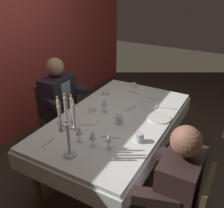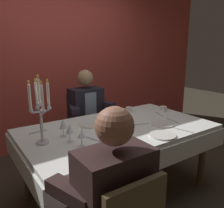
# 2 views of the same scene
# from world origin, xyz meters

# --- Properties ---
(ground_plane) EXTENTS (12.00, 12.00, 0.00)m
(ground_plane) POSITION_xyz_m (0.00, 0.00, 0.00)
(ground_plane) COLOR #3B3529
(back_wall) EXTENTS (6.00, 0.12, 2.70)m
(back_wall) POSITION_xyz_m (0.00, 1.66, 1.35)
(back_wall) COLOR #CF4940
(back_wall) RESTS_ON ground_plane
(dining_table) EXTENTS (1.94, 1.14, 0.74)m
(dining_table) POSITION_xyz_m (0.00, 0.00, 0.62)
(dining_table) COLOR white
(dining_table) RESTS_ON ground_plane
(candelabra) EXTENTS (0.19, 0.19, 0.58)m
(candelabra) POSITION_xyz_m (-0.77, 0.03, 1.02)
(candelabra) COLOR silver
(candelabra) RESTS_ON dining_table
(dinner_plate_0) EXTENTS (0.22, 0.22, 0.01)m
(dinner_plate_0) POSITION_xyz_m (-0.21, 0.21, 0.75)
(dinner_plate_0) COLOR white
(dinner_plate_0) RESTS_ON dining_table
(dinner_plate_1) EXTENTS (0.24, 0.24, 0.01)m
(dinner_plate_1) POSITION_xyz_m (0.42, -0.20, 0.75)
(dinner_plate_1) COLOR white
(dinner_plate_1) RESTS_ON dining_table
(dinner_plate_2) EXTENTS (0.24, 0.24, 0.01)m
(dinner_plate_2) POSITION_xyz_m (0.19, -0.42, 0.75)
(dinner_plate_2) COLOR white
(dinner_plate_2) RESTS_ON dining_table
(wine_glass_0) EXTENTS (0.07, 0.07, 0.16)m
(wine_glass_0) POSITION_xyz_m (-0.56, -0.07, 0.86)
(wine_glass_0) COLOR silver
(wine_glass_0) RESTS_ON dining_table
(wine_glass_1) EXTENTS (0.07, 0.07, 0.16)m
(wine_glass_1) POSITION_xyz_m (-0.56, 0.08, 0.85)
(wine_glass_1) COLOR silver
(wine_glass_1) RESTS_ON dining_table
(wine_glass_2) EXTENTS (0.07, 0.07, 0.16)m
(wine_glass_2) POSITION_xyz_m (0.03, 0.16, 0.86)
(wine_glass_2) COLOR silver
(wine_glass_2) RESTS_ON dining_table
(wine_glass_3) EXTENTS (0.07, 0.07, 0.16)m
(wine_glass_3) POSITION_xyz_m (-0.52, -0.22, 0.85)
(wine_glass_3) COLOR silver
(wine_glass_3) RESTS_ON dining_table
(water_tumbler_0) EXTENTS (0.08, 0.08, 0.09)m
(water_tumbler_0) POSITION_xyz_m (-0.29, -0.41, 0.78)
(water_tumbler_0) COLOR silver
(water_tumbler_0) RESTS_ON dining_table
(water_tumbler_1) EXTENTS (0.08, 0.08, 0.09)m
(water_tumbler_1) POSITION_xyz_m (-0.10, -0.10, 0.79)
(water_tumbler_1) COLOR silver
(water_tumbler_1) RESTS_ON dining_table
(coffee_cup_0) EXTENTS (0.13, 0.12, 0.06)m
(coffee_cup_0) POSITION_xyz_m (0.82, 0.17, 0.77)
(coffee_cup_0) COLOR white
(coffee_cup_0) RESTS_ON dining_table
(coffee_cup_1) EXTENTS (0.13, 0.12, 0.06)m
(coffee_cup_1) POSITION_xyz_m (-0.02, 0.28, 0.77)
(coffee_cup_1) COLOR white
(coffee_cup_1) RESTS_ON dining_table
(coffee_cup_2) EXTENTS (0.13, 0.12, 0.06)m
(coffee_cup_2) POSITION_xyz_m (0.44, 0.39, 0.77)
(coffee_cup_2) COLOR white
(coffee_cup_2) RESTS_ON dining_table
(fork_0) EXTENTS (0.17, 0.03, 0.01)m
(fork_0) POSITION_xyz_m (-0.72, 0.31, 0.74)
(fork_0) COLOR #B7B7BC
(fork_0) RESTS_ON dining_table
(fork_1) EXTENTS (0.07, 0.17, 0.01)m
(fork_1) POSITION_xyz_m (-0.37, -0.14, 0.74)
(fork_1) COLOR #B7B7BC
(fork_1) RESTS_ON dining_table
(fork_2) EXTENTS (0.04, 0.17, 0.01)m
(fork_2) POSITION_xyz_m (0.60, -0.17, 0.74)
(fork_2) COLOR #B7B7BC
(fork_2) RESTS_ON dining_table
(knife_3) EXTENTS (0.06, 0.19, 0.01)m
(knife_3) POSITION_xyz_m (0.46, -0.44, 0.74)
(knife_3) COLOR #B7B7BC
(knife_3) RESTS_ON dining_table
(spoon_4) EXTENTS (0.17, 0.07, 0.01)m
(spoon_4) POSITION_xyz_m (0.25, -0.07, 0.74)
(spoon_4) COLOR #B7B7BC
(spoon_4) RESTS_ON dining_table
(knife_5) EXTENTS (0.07, 0.19, 0.01)m
(knife_5) POSITION_xyz_m (0.67, 0.09, 0.74)
(knife_5) COLOR #B7B7BC
(knife_5) RESTS_ON dining_table
(seated_diner_0) EXTENTS (0.63, 0.48, 1.24)m
(seated_diner_0) POSITION_xyz_m (-0.66, -0.89, 0.74)
(seated_diner_0) COLOR brown
(seated_diner_0) RESTS_ON ground_plane
(seated_diner_1) EXTENTS (0.63, 0.48, 1.24)m
(seated_diner_1) POSITION_xyz_m (0.10, 0.89, 0.74)
(seated_diner_1) COLOR brown
(seated_diner_1) RESTS_ON ground_plane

